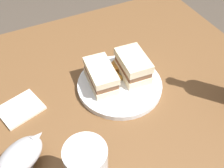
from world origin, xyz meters
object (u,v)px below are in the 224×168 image
Objects in this scene: sandwich_half_left at (133,66)px; napkin at (20,109)px; gravy_boat at (20,156)px; plate at (120,85)px; sandwich_half_right at (101,76)px.

napkin is at bearing -4.64° from sandwich_half_left.
sandwich_half_left is at bearing -158.87° from gravy_boat.
plate is at bearing 171.30° from napkin.
sandwich_half_left reaches higher than plate.
gravy_boat is 1.26× the size of napkin.
sandwich_half_right is 0.24m from napkin.
sandwich_half_right is 0.30m from gravy_boat.
plate is 1.93× the size of sandwich_half_right.
napkin is (-0.03, -0.17, -0.04)m from gravy_boat.
sandwich_half_left is (-0.05, -0.02, 0.04)m from plate.
plate is 0.07m from sandwich_half_right.
sandwich_half_left reaches higher than sandwich_half_right.
sandwich_half_right reaches higher than gravy_boat.
sandwich_half_right is (0.10, -0.01, -0.00)m from sandwich_half_left.
sandwich_half_left is 0.39m from gravy_boat.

